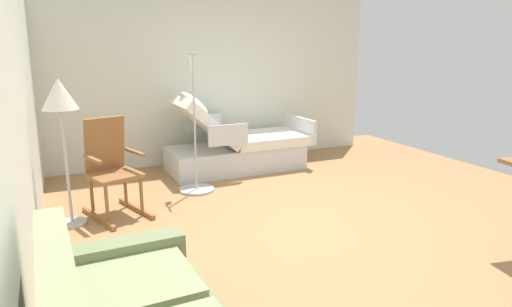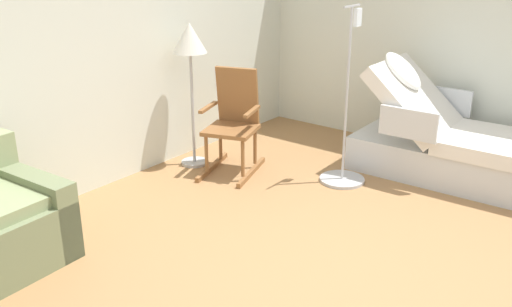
# 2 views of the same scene
# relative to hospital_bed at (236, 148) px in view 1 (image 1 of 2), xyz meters

# --- Properties ---
(ground_plane) EXTENTS (6.98, 6.98, 0.00)m
(ground_plane) POSITION_rel_hospital_bed_xyz_m (-2.14, 0.07, -0.32)
(ground_plane) COLOR #9E7247
(back_wall) EXTENTS (5.78, 0.10, 2.70)m
(back_wall) POSITION_rel_hospital_bed_xyz_m (-2.14, 2.65, 1.03)
(back_wall) COLOR silver
(back_wall) RESTS_ON ground
(side_wall) EXTENTS (0.10, 5.25, 2.70)m
(side_wall) POSITION_rel_hospital_bed_xyz_m (0.70, 0.07, 1.03)
(side_wall) COLOR silver
(side_wall) RESTS_ON ground
(hospital_bed) EXTENTS (1.06, 2.08, 1.21)m
(hospital_bed) POSITION_rel_hospital_bed_xyz_m (0.00, 0.00, 0.00)
(hospital_bed) COLOR silver
(hospital_bed) RESTS_ON ground
(rocking_chair) EXTENTS (0.87, 0.69, 1.05)m
(rocking_chair) POSITION_rel_hospital_bed_xyz_m (-1.17, 1.87, 0.18)
(rocking_chair) COLOR brown
(rocking_chair) RESTS_ON ground
(floor_lamp) EXTENTS (0.34, 0.34, 1.48)m
(floor_lamp) POSITION_rel_hospital_bed_xyz_m (-1.30, 2.30, 0.91)
(floor_lamp) COLOR #B2B5BA
(floor_lamp) RESTS_ON ground
(iv_pole) EXTENTS (0.44, 0.44, 1.69)m
(iv_pole) POSITION_rel_hospital_bed_xyz_m (-0.75, 0.83, -0.07)
(iv_pole) COLOR #B2B5BA
(iv_pole) RESTS_ON ground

